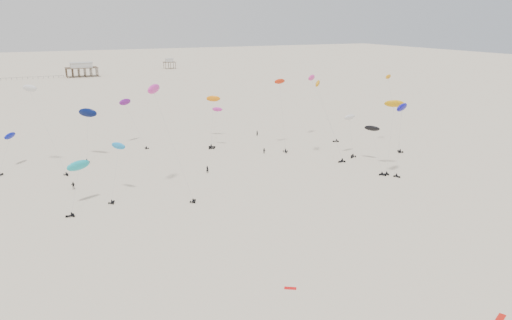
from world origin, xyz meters
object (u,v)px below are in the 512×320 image
pavilion_main (82,71)px  rig_4 (374,137)px  pavilion_small (169,64)px  rig_0 (35,100)px  rig_9 (324,105)px  spectator_0 (207,173)px

pavilion_main → rig_4: 260.79m
pavilion_small → rig_4: size_ratio=0.54×
rig_0 → rig_9: 78.13m
pavilion_main → pavilion_small: size_ratio=2.33×
pavilion_small → rig_9: bearing=-96.4°
spectator_0 → pavilion_small: bearing=-61.6°
pavilion_small → rig_0: (-105.14, -251.01, 14.70)m
rig_0 → spectator_0: 49.33m
pavilion_small → rig_0: size_ratio=0.37×
pavilion_main → rig_0: bearing=-99.0°
rig_4 → rig_9: rig_9 is taller
pavilion_main → rig_4: rig_4 is taller
pavilion_small → rig_4: rig_4 is taller
pavilion_main → spectator_0: pavilion_main is taller
pavilion_main → rig_0: size_ratio=0.86×
rig_9 → rig_4: bearing=-144.6°
pavilion_main → rig_9: size_ratio=0.93×
pavilion_main → rig_0: (-35.14, -221.01, 13.96)m
rig_0 → spectator_0: size_ratio=10.97×
rig_9 → spectator_0: bearing=82.8°
rig_0 → rig_9: rig_0 is taller
spectator_0 → rig_4: bearing=-151.5°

